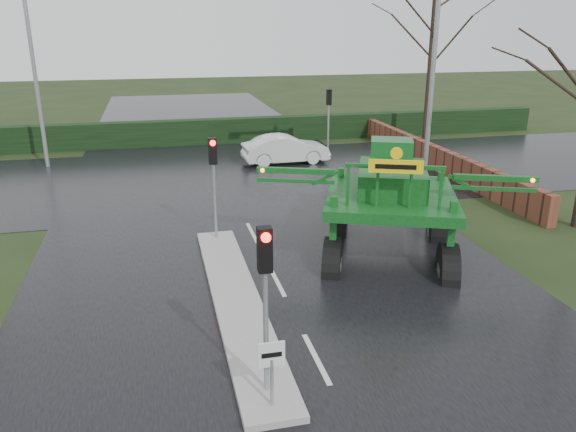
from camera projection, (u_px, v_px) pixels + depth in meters
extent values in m
plane|color=black|center=(316.00, 359.00, 12.22)|extent=(140.00, 140.00, 0.00)
cube|color=black|center=(243.00, 215.00, 21.42)|extent=(14.00, 80.00, 0.02)
cube|color=black|center=(223.00, 176.00, 26.94)|extent=(80.00, 12.00, 0.02)
cube|color=gray|center=(236.00, 300.00, 14.66)|extent=(1.20, 10.00, 0.16)
cube|color=black|center=(206.00, 132.00, 34.06)|extent=(44.00, 0.90, 1.50)
cube|color=#592D1E|center=(425.00, 153.00, 29.06)|extent=(0.40, 20.00, 1.20)
cylinder|color=gray|center=(272.00, 383.00, 10.34)|extent=(0.07, 0.07, 1.00)
cube|color=silver|center=(271.00, 355.00, 10.14)|extent=(0.50, 0.04, 0.50)
cube|color=black|center=(272.00, 355.00, 10.13)|extent=(0.38, 0.01, 0.10)
cylinder|color=gray|center=(266.00, 317.00, 10.44)|extent=(0.10, 0.10, 3.50)
cube|color=black|center=(265.00, 250.00, 10.01)|extent=(0.26, 0.22, 0.85)
sphere|color=#FF0C07|center=(266.00, 238.00, 9.80)|extent=(0.18, 0.18, 0.18)
cylinder|color=gray|center=(214.00, 192.00, 18.26)|extent=(0.10, 0.10, 3.50)
cube|color=black|center=(213.00, 151.00, 17.83)|extent=(0.26, 0.22, 0.85)
sphere|color=#FF0C07|center=(213.00, 143.00, 17.62)|extent=(0.18, 0.18, 0.18)
cylinder|color=gray|center=(328.00, 122.00, 31.49)|extent=(0.10, 0.10, 3.50)
cube|color=black|center=(329.00, 97.00, 31.05)|extent=(0.26, 0.22, 0.85)
sphere|color=#FF0C07|center=(328.00, 92.00, 31.08)|extent=(0.18, 0.18, 0.18)
cylinder|color=gray|center=(433.00, 73.00, 23.52)|extent=(0.20, 0.20, 10.00)
cylinder|color=gray|center=(34.00, 66.00, 27.13)|extent=(0.20, 0.20, 10.00)
cylinder|color=black|center=(431.00, 59.00, 32.79)|extent=(0.32, 0.32, 10.00)
cylinder|color=black|center=(285.00, 217.00, 18.34)|extent=(1.18, 1.92, 1.86)
cylinder|color=#595B56|center=(285.00, 217.00, 18.34)|extent=(0.76, 0.81, 0.65)
cube|color=#0C450D|center=(285.00, 183.00, 17.96)|extent=(0.27, 0.27, 2.14)
cylinder|color=black|center=(389.00, 223.00, 17.86)|extent=(1.18, 1.92, 1.86)
cylinder|color=#595B56|center=(389.00, 223.00, 17.86)|extent=(0.76, 0.81, 0.65)
cube|color=#0C450D|center=(392.00, 187.00, 17.49)|extent=(0.27, 0.27, 2.14)
cylinder|color=black|center=(267.00, 257.00, 15.19)|extent=(1.18, 1.92, 1.86)
cylinder|color=#595B56|center=(267.00, 257.00, 15.19)|extent=(0.76, 0.81, 0.65)
cube|color=#0C450D|center=(266.00, 217.00, 14.82)|extent=(0.27, 0.27, 2.14)
cylinder|color=black|center=(392.00, 265.00, 14.72)|extent=(1.18, 1.92, 1.86)
cylinder|color=#595B56|center=(392.00, 265.00, 14.72)|extent=(0.76, 0.81, 0.65)
cube|color=#0C450D|center=(395.00, 223.00, 14.34)|extent=(0.27, 0.27, 2.14)
cube|color=#0C450D|center=(335.00, 180.00, 15.96)|extent=(5.31, 5.62, 0.33)
cube|color=#0C450D|center=(336.00, 161.00, 15.96)|extent=(2.95, 3.36, 0.84)
cube|color=#13531E|center=(340.00, 138.00, 17.60)|extent=(1.72, 1.56, 1.21)
cube|color=#0C450D|center=(332.00, 144.00, 14.12)|extent=(2.63, 1.15, 0.11)
cube|color=#0C450D|center=(228.00, 151.00, 15.76)|extent=(2.31, 1.07, 0.17)
sphere|color=orange|center=(192.00, 150.00, 15.81)|extent=(0.13, 0.13, 0.13)
cube|color=#0C450D|center=(447.00, 158.00, 14.91)|extent=(2.31, 1.07, 0.17)
sphere|color=orange|center=(487.00, 160.00, 14.68)|extent=(0.13, 0.13, 0.13)
cube|color=yellow|center=(331.00, 143.00, 13.74)|extent=(1.40, 0.61, 0.37)
cube|color=black|center=(331.00, 143.00, 13.74)|extent=(1.04, 0.43, 0.13)
cylinder|color=yellow|center=(331.00, 128.00, 13.62)|extent=(0.33, 0.16, 0.34)
imported|color=silver|center=(286.00, 163.00, 29.47)|extent=(4.56, 1.78, 1.48)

